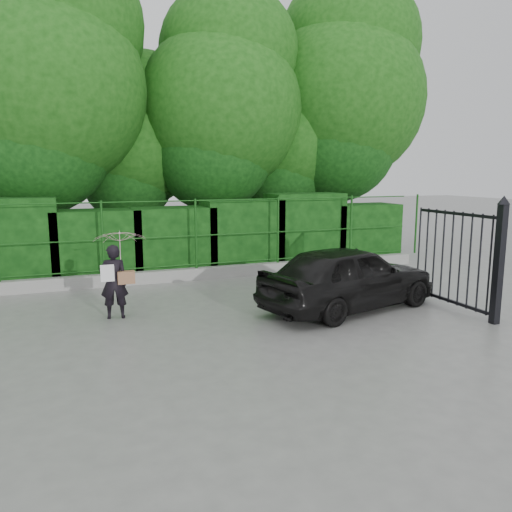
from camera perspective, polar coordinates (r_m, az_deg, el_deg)
name	(u,v)px	position (r m, az deg, el deg)	size (l,w,h in m)	color
ground	(238,332)	(8.83, -2.06, -8.71)	(80.00, 80.00, 0.00)	gray
kerb	(182,275)	(12.99, -8.50, -2.15)	(14.00, 0.25, 0.30)	#9E9E99
fence	(189,234)	(12.87, -7.66, 2.50)	(14.13, 0.06, 1.80)	#164B13
hedge	(170,238)	(13.81, -9.80, 2.02)	(14.20, 1.20, 2.16)	black
trees	(191,112)	(16.24, -7.40, 16.06)	(17.10, 6.15, 8.08)	black
gate	(479,256)	(10.38, 24.12, -0.03)	(0.22, 2.33, 2.36)	black
woman	(119,260)	(9.83, -15.37, -0.45)	(0.99, 1.01, 1.69)	black
car	(349,277)	(10.29, 10.59, -2.35)	(1.58, 3.93, 1.34)	black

